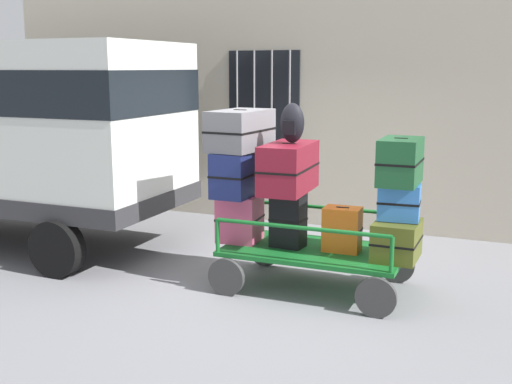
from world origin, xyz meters
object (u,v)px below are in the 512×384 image
at_px(suitcase_midright_middle, 399,202).
at_px(backpack, 292,123).
at_px(suitcase_midright_top, 400,161).
at_px(van, 13,123).
at_px(suitcase_center_bottom, 342,229).
at_px(suitcase_left_bottom, 240,218).
at_px(suitcase_midleft_bottom, 288,219).
at_px(luggage_cart, 314,256).
at_px(suitcase_left_top, 240,130).
at_px(suitcase_left_middle, 240,173).
at_px(suitcase_midleft_middle, 289,168).
at_px(suitcase_midright_bottom, 397,240).

relative_size(suitcase_midright_middle, backpack, 1.04).
bearing_deg(suitcase_midright_middle, suitcase_midright_top, -90.00).
height_order(van, suitcase_midright_middle, van).
bearing_deg(suitcase_center_bottom, suitcase_left_bottom, -178.45).
distance_m(suitcase_midleft_bottom, suitcase_midright_middle, 1.26).
xyz_separation_m(luggage_cart, suitcase_left_bottom, (-0.92, 0.00, 0.37)).
relative_size(suitcase_center_bottom, backpack, 1.14).
height_order(suitcase_left_top, suitcase_midright_middle, suitcase_left_top).
height_order(suitcase_midright_middle, backpack, backpack).
height_order(luggage_cart, suitcase_left_middle, suitcase_left_middle).
bearing_deg(luggage_cart, suitcase_left_middle, 179.17).
xyz_separation_m(van, backpack, (4.23, -0.27, 0.16)).
bearing_deg(suitcase_midright_top, suitcase_midleft_bottom, -179.56).
bearing_deg(suitcase_midright_middle, suitcase_left_top, 179.55).
bearing_deg(suitcase_left_middle, suitcase_midleft_bottom, -3.82).
relative_size(suitcase_left_top, backpack, 2.06).
bearing_deg(suitcase_midleft_bottom, backpack, 31.74).
distance_m(van, suitcase_midright_middle, 5.47).
xyz_separation_m(van, suitcase_left_middle, (3.58, -0.25, -0.44)).
bearing_deg(suitcase_midleft_middle, suitcase_midright_top, 0.61).
bearing_deg(luggage_cart, suitcase_midleft_middle, -174.15).
relative_size(suitcase_left_top, suitcase_midright_middle, 1.97).
height_order(van, suitcase_midright_top, van).
bearing_deg(suitcase_center_bottom, luggage_cart, -172.92).
xyz_separation_m(suitcase_midleft_middle, suitcase_midright_bottom, (1.23, 0.01, -0.71)).
bearing_deg(suitcase_left_middle, suitcase_left_top, 90.00).
relative_size(suitcase_left_middle, suitcase_left_top, 0.95).
relative_size(suitcase_left_bottom, backpack, 1.27).
xyz_separation_m(suitcase_center_bottom, suitcase_midright_middle, (0.61, -0.02, 0.36)).
xyz_separation_m(suitcase_midleft_bottom, suitcase_midright_top, (1.23, 0.01, 0.73)).
bearing_deg(van, suitcase_left_top, -3.73).
distance_m(suitcase_left_bottom, suitcase_midright_bottom, 1.84).
height_order(suitcase_midleft_bottom, suitcase_midleft_middle, suitcase_midleft_middle).
height_order(suitcase_left_bottom, suitcase_midright_bottom, suitcase_left_bottom).
bearing_deg(suitcase_midright_bottom, luggage_cart, 178.43).
bearing_deg(suitcase_left_top, suitcase_midleft_middle, -5.83).
height_order(suitcase_midleft_middle, backpack, backpack).
bearing_deg(suitcase_midright_bottom, suitcase_midleft_middle, -179.71).
bearing_deg(suitcase_left_bottom, suitcase_left_middle, 90.00).
height_order(luggage_cart, suitcase_midright_top, suitcase_midright_top).
relative_size(suitcase_center_bottom, suitcase_midright_top, 0.78).
bearing_deg(suitcase_midleft_middle, van, 175.96).
relative_size(suitcase_left_middle, suitcase_midright_top, 1.34).
relative_size(suitcase_left_bottom, suitcase_midleft_middle, 0.59).
bearing_deg(suitcase_left_bottom, suitcase_midright_middle, 0.37).
relative_size(suitcase_midright_top, backpack, 1.47).
height_order(suitcase_left_middle, suitcase_left_top, suitcase_left_top).
height_order(suitcase_midright_bottom, suitcase_midright_top, suitcase_midright_top).
height_order(suitcase_left_middle, suitcase_midleft_middle, suitcase_midleft_middle).
relative_size(suitcase_left_bottom, suitcase_center_bottom, 1.11).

